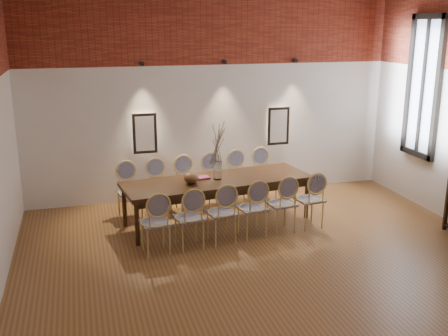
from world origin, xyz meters
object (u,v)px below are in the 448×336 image
object	(u,v)px
chair_far_a	(130,192)
bowl	(191,178)
chair_far_c	(187,184)
chair_far_b	(159,188)
chair_near_a	(155,222)
chair_far_d	(214,181)
book	(201,178)
vase	(217,171)
chair_near_b	(189,217)
chair_far_f	(265,175)
chair_near_e	(281,204)
dining_table	(218,201)
chair_far_e	(240,178)
chair_near_c	(221,213)
chair_near_d	(252,208)
chair_near_f	(309,199)

from	to	relation	value
chair_far_a	bowl	size ratio (longest dim) A/B	3.92
chair_far_c	chair_far_b	bearing A→B (deg)	0.00
chair_near_a	chair_far_a	xyz separation A→B (m)	(-0.20, 1.55, 0.00)
chair_far_d	book	world-z (taller)	chair_far_d
chair_far_b	vase	size ratio (longest dim) A/B	3.13
chair_near_b	chair_far_c	xyz separation A→B (m)	(0.31, 1.61, 0.00)
chair_far_b	chair_far_f	bearing A→B (deg)	-180.00
chair_near_b	bowl	bearing A→B (deg)	67.54
chair_near_e	bowl	distance (m)	1.50
chair_far_c	vase	distance (m)	0.93
dining_table	chair_far_e	distance (m)	1.11
chair_near_a	chair_far_e	bearing A→B (deg)	36.95
chair_far_a	chair_far_b	world-z (taller)	same
chair_near_b	book	world-z (taller)	chair_near_b
chair_far_e	vase	world-z (taller)	vase
chair_far_a	chair_far_e	bearing A→B (deg)	-180.00
chair_far_f	vase	distance (m)	1.57
chair_far_b	chair_far_c	bearing A→B (deg)	-180.00
chair_far_e	book	size ratio (longest dim) A/B	3.62
dining_table	chair_far_a	world-z (taller)	chair_far_a
dining_table	chair_near_a	distance (m)	1.52
chair_far_a	book	bearing A→B (deg)	149.01
chair_near_c	chair_far_a	xyz separation A→B (m)	(-1.23, 1.41, 0.00)
bowl	vase	bearing A→B (deg)	13.55
chair_far_d	chair_near_c	bearing A→B (deg)	71.61
chair_far_a	chair_near_b	bearing A→B (deg)	108.39
bowl	chair_near_e	bearing A→B (deg)	-22.67
dining_table	chair_far_e	xyz separation A→B (m)	(0.67, 0.88, 0.09)
chair_far_e	chair_near_d	bearing A→B (deg)	71.61
bowl	book	size ratio (longest dim) A/B	0.92
chair_far_b	bowl	world-z (taller)	chair_far_b
chair_near_e	chair_far_f	distance (m)	1.64
chair_near_c	chair_far_b	world-z (taller)	same
chair_near_f	book	xyz separation A→B (m)	(-1.64, 0.71, 0.30)
chair_near_e	vase	size ratio (longest dim) A/B	3.13
chair_near_a	chair_near_c	xyz separation A→B (m)	(1.03, 0.14, 0.00)
chair_far_d	chair_near_f	bearing A→B (deg)	123.62
vase	bowl	bearing A→B (deg)	-166.45
chair_far_d	chair_far_e	world-z (taller)	same
vase	chair_far_d	bearing A→B (deg)	79.05
chair_near_b	chair_far_a	bearing A→B (deg)	108.39
chair_near_d	chair_far_f	xyz separation A→B (m)	(0.82, 1.68, 0.00)
book	chair_near_f	bearing A→B (deg)	-23.52
vase	book	size ratio (longest dim) A/B	1.15
chair_near_e	vase	distance (m)	1.18
chair_far_c	book	world-z (taller)	chair_far_c
chair_near_f	chair_far_c	world-z (taller)	same
chair_far_a	chair_far_c	distance (m)	1.04
chair_far_e	vase	xyz separation A→B (m)	(-0.67, -0.88, 0.43)
chair_near_b	chair_near_f	bearing A→B (deg)	0.00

